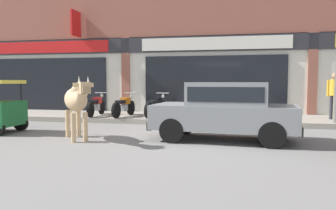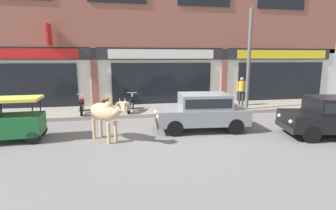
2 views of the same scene
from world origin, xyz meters
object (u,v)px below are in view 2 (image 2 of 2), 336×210
at_px(auto_rickshaw, 13,122).
at_px(motorcycle_2, 130,104).
at_px(car_0, 202,110).
at_px(car_1, 335,115).
at_px(utility_pole, 249,60).
at_px(motorcycle_1, 106,105).
at_px(motorcycle_0, 82,105).
at_px(cow, 106,112).
at_px(pedestrian, 242,88).

relative_size(auto_rickshaw, motorcycle_2, 1.12).
relative_size(car_0, car_1, 0.97).
relative_size(motorcycle_2, utility_pole, 0.35).
distance_m(car_1, motorcycle_1, 9.76).
bearing_deg(motorcycle_0, car_1, -28.84).
relative_size(auto_rickshaw, motorcycle_1, 1.11).
distance_m(cow, utility_pole, 8.08).
bearing_deg(auto_rickshaw, pedestrian, 21.00).
bearing_deg(motorcycle_2, motorcycle_0, -178.84).
bearing_deg(car_0, cow, -169.43).
bearing_deg(utility_pole, motorcycle_0, 176.05).
bearing_deg(pedestrian, motorcycle_2, -176.37).
bearing_deg(car_1, motorcycle_2, 143.47).
bearing_deg(car_1, motorcycle_0, 151.16).
xyz_separation_m(cow, auto_rickshaw, (-3.12, 0.57, -0.35)).
distance_m(cow, auto_rickshaw, 3.19).
bearing_deg(cow, car_0, 10.57).
relative_size(cow, car_1, 0.48).
xyz_separation_m(motorcycle_1, pedestrian, (7.43, 0.48, 0.60)).
relative_size(cow, car_0, 0.49).
relative_size(motorcycle_1, motorcycle_2, 1.01).
bearing_deg(car_1, cow, 172.43).
bearing_deg(auto_rickshaw, cow, -10.29).
xyz_separation_m(car_1, motorcycle_2, (-7.06, 5.23, -0.25)).
distance_m(motorcycle_1, utility_pole, 7.58).
xyz_separation_m(auto_rickshaw, pedestrian, (10.37, 3.98, 0.50)).
xyz_separation_m(car_1, pedestrian, (-0.86, 5.63, 0.35)).
relative_size(car_0, motorcycle_2, 2.07).
height_order(car_0, motorcycle_2, car_0).
height_order(cow, pedestrian, pedestrian).
bearing_deg(utility_pole, auto_rickshaw, -163.78).
relative_size(car_1, auto_rickshaw, 1.90).
height_order(car_1, motorcycle_1, car_1).
bearing_deg(auto_rickshaw, motorcycle_2, 40.72).
bearing_deg(motorcycle_2, cow, -104.11).
distance_m(cow, motorcycle_2, 4.31).
relative_size(car_0, pedestrian, 2.32).
xyz_separation_m(cow, pedestrian, (7.25, 4.55, 0.16)).
bearing_deg(auto_rickshaw, utility_pole, 16.22).
bearing_deg(pedestrian, motorcycle_1, -176.32).
distance_m(cow, pedestrian, 8.56).
bearing_deg(pedestrian, motorcycle_0, -177.05).
bearing_deg(auto_rickshaw, car_1, -8.33).
bearing_deg(utility_pole, motorcycle_2, 174.06).
bearing_deg(motorcycle_0, cow, -72.32).
relative_size(auto_rickshaw, utility_pole, 0.39).
distance_m(car_0, motorcycle_2, 4.37).
xyz_separation_m(motorcycle_2, pedestrian, (6.20, 0.39, 0.60)).
distance_m(motorcycle_1, pedestrian, 7.47).
distance_m(car_0, auto_rickshaw, 6.81).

